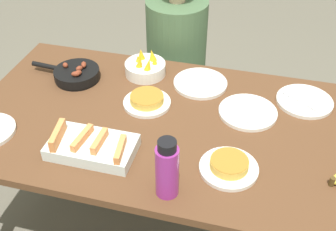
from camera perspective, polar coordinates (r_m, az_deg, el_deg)
The scene contains 12 objects.
ground_plane at distance 2.32m, azimuth 0.00°, elevation -15.26°, with size 14.00×14.00×0.00m, color #666051.
dining_table at distance 1.83m, azimuth 0.00°, elevation -3.00°, with size 1.70×0.94×0.75m.
melon_tray at distance 1.63m, azimuth -10.34°, elevation -4.12°, with size 0.33×0.19×0.10m.
skillet at distance 2.06m, azimuth -12.36°, elevation 5.52°, with size 0.35×0.22×0.08m.
frittata_plate_center at distance 1.85m, azimuth -2.87°, elevation 2.03°, with size 0.21×0.21×0.05m.
frittata_plate_side at distance 1.56m, azimuth 8.26°, elevation -6.79°, with size 0.22×0.22×0.05m.
empty_plate_near_front at distance 1.84m, azimuth 10.76°, elevation 0.46°, with size 0.25×0.25×0.02m.
empty_plate_far_left at distance 1.99m, azimuth 4.40°, elevation 4.38°, with size 0.25×0.25×0.02m.
empty_plate_mid_edge at distance 1.96m, azimuth 17.99°, elevation 1.87°, with size 0.25×0.25×0.02m.
fruit_bowl_mango at distance 2.05m, azimuth -3.09°, elevation 6.54°, with size 0.20×0.20×0.12m.
water_bottle at distance 1.41m, azimuth -0.12°, elevation -7.29°, with size 0.08×0.08×0.23m.
person_figure at distance 2.49m, azimuth 1.09°, elevation 5.15°, with size 0.37×0.37×1.22m.
Camera 1 is at (0.35, -1.32, 1.87)m, focal length 45.00 mm.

